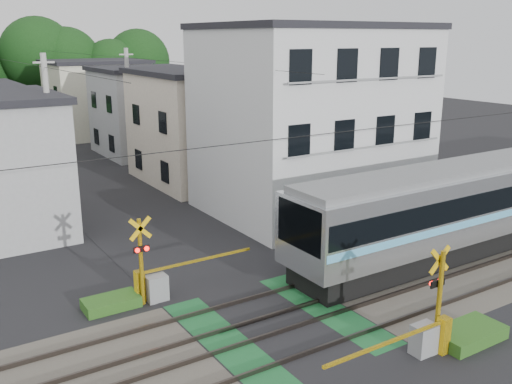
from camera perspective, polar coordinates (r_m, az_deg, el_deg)
ground at (r=18.25m, az=2.19°, el=-13.10°), size 120.00×120.00×0.00m
track_bed at (r=18.23m, az=2.19°, el=-13.00°), size 120.00×120.00×0.14m
crossing_signal_near at (r=17.11m, az=16.83°, el=-13.17°), size 4.74×0.65×3.09m
crossing_signal_far at (r=19.75m, az=-10.23°, el=-8.75°), size 4.74×0.65×3.09m
apartment_block at (r=29.03m, az=5.48°, el=7.26°), size 10.20×8.36×9.30m
houses_row at (r=40.58m, az=-18.87°, el=6.78°), size 22.07×31.35×6.80m
catenary at (r=20.73m, az=16.02°, el=0.79°), size 60.00×5.04×7.00m
utility_poles at (r=37.36m, az=-19.82°, el=7.32°), size 7.90×42.00×8.00m
pedestrian at (r=40.71m, az=-19.68°, el=3.23°), size 0.69×0.59×1.60m
weed_patches at (r=19.05m, az=6.79°, el=-11.29°), size 10.25×8.80×0.40m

